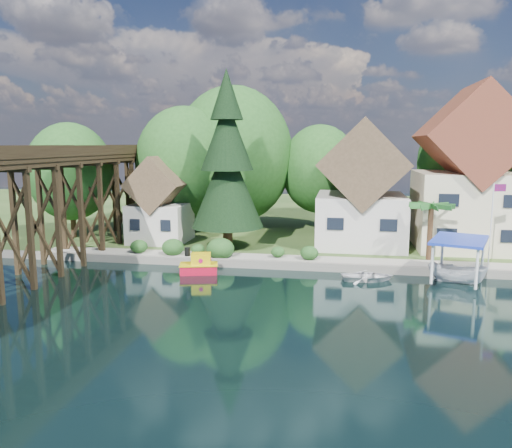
# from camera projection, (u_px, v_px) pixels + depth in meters

# --- Properties ---
(ground) EXTENTS (140.00, 140.00, 0.00)m
(ground) POSITION_uv_depth(u_px,v_px,m) (249.00, 301.00, 30.18)
(ground) COLOR black
(ground) RESTS_ON ground
(bank) EXTENTS (140.00, 52.00, 0.50)m
(bank) POSITION_uv_depth(u_px,v_px,m) (299.00, 217.00, 63.21)
(bank) COLOR #2A451B
(bank) RESTS_ON ground
(seawall) EXTENTS (60.00, 0.40, 0.62)m
(seawall) POSITION_uv_depth(u_px,v_px,m) (321.00, 267.00, 37.24)
(seawall) COLOR slate
(seawall) RESTS_ON ground
(promenade) EXTENTS (50.00, 2.60, 0.06)m
(promenade) POSITION_uv_depth(u_px,v_px,m) (348.00, 261.00, 38.13)
(promenade) COLOR gray
(promenade) RESTS_ON bank
(trestle_bridge) EXTENTS (4.12, 44.18, 9.30)m
(trestle_bridge) POSITION_uv_depth(u_px,v_px,m) (51.00, 199.00, 37.06)
(trestle_bridge) COLOR black
(trestle_bridge) RESTS_ON ground
(house_left) EXTENTS (7.64, 8.64, 11.02)m
(house_left) POSITION_uv_depth(u_px,v_px,m) (361.00, 193.00, 43.74)
(house_left) COLOR beige
(house_left) RESTS_ON bank
(house_center) EXTENTS (8.65, 9.18, 13.89)m
(house_center) POSITION_uv_depth(u_px,v_px,m) (469.00, 179.00, 42.50)
(house_center) COLOR beige
(house_center) RESTS_ON bank
(shed) EXTENTS (5.09, 5.40, 7.85)m
(shed) POSITION_uv_depth(u_px,v_px,m) (160.00, 206.00, 45.53)
(shed) COLOR beige
(shed) RESTS_ON bank
(bg_trees) EXTENTS (49.90, 13.30, 10.57)m
(bg_trees) POSITION_uv_depth(u_px,v_px,m) (298.00, 165.00, 49.52)
(bg_trees) COLOR #382314
(bg_trees) RESTS_ON bank
(shrubs) EXTENTS (15.76, 2.47, 1.70)m
(shrubs) POSITION_uv_depth(u_px,v_px,m) (214.00, 247.00, 39.77)
(shrubs) COLOR #184117
(shrubs) RESTS_ON bank
(conifer) EXTENTS (6.11, 6.11, 15.04)m
(conifer) POSITION_uv_depth(u_px,v_px,m) (227.00, 164.00, 41.98)
(conifer) COLOR #382314
(conifer) RESTS_ON bank
(palm_tree) EXTENTS (3.55, 3.55, 4.71)m
(palm_tree) POSITION_uv_depth(u_px,v_px,m) (431.00, 208.00, 37.89)
(palm_tree) COLOR #382314
(palm_tree) RESTS_ON bank
(flagpole) EXTENTS (0.94, 0.33, 6.17)m
(flagpole) POSITION_uv_depth(u_px,v_px,m) (493.00, 216.00, 35.76)
(flagpole) COLOR white
(flagpole) RESTS_ON bank
(tugboat) EXTENTS (3.03, 2.11, 2.00)m
(tugboat) POSITION_uv_depth(u_px,v_px,m) (199.00, 265.00, 36.50)
(tugboat) COLOR #B20B26
(tugboat) RESTS_ON ground
(boat_white_a) EXTENTS (4.01, 3.19, 0.74)m
(boat_white_a) POSITION_uv_depth(u_px,v_px,m) (368.00, 275.00, 34.68)
(boat_white_a) COLOR silver
(boat_white_a) RESTS_ON ground
(boat_canopy) EXTENTS (4.68, 5.61, 3.09)m
(boat_canopy) POSITION_uv_depth(u_px,v_px,m) (458.00, 264.00, 33.84)
(boat_canopy) COLOR white
(boat_canopy) RESTS_ON ground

